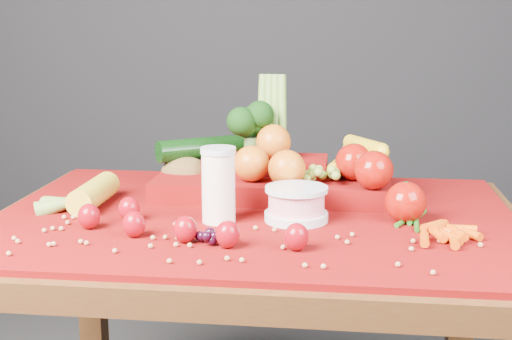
# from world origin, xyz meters

# --- Properties ---
(table) EXTENTS (1.10, 0.80, 0.75)m
(table) POSITION_xyz_m (0.00, 0.00, 0.66)
(table) COLOR #381B0C
(table) RESTS_ON ground
(red_cloth) EXTENTS (1.05, 0.75, 0.01)m
(red_cloth) POSITION_xyz_m (0.00, 0.00, 0.76)
(red_cloth) COLOR #690A03
(red_cloth) RESTS_ON table
(milk_glass) EXTENTS (0.07, 0.07, 0.15)m
(milk_glass) POSITION_xyz_m (-0.06, -0.06, 0.84)
(milk_glass) COLOR white
(milk_glass) RESTS_ON red_cloth
(yogurt_bowl) EXTENTS (0.13, 0.13, 0.07)m
(yogurt_bowl) POSITION_xyz_m (0.09, -0.04, 0.80)
(yogurt_bowl) COLOR silver
(yogurt_bowl) RESTS_ON red_cloth
(strawberry_scatter) EXTENTS (0.44, 0.18, 0.05)m
(strawberry_scatter) POSITION_xyz_m (-0.13, -0.17, 0.79)
(strawberry_scatter) COLOR maroon
(strawberry_scatter) RESTS_ON red_cloth
(dark_grape_cluster) EXTENTS (0.06, 0.05, 0.03)m
(dark_grape_cluster) POSITION_xyz_m (-0.06, -0.20, 0.78)
(dark_grape_cluster) COLOR black
(dark_grape_cluster) RESTS_ON red_cloth
(soybean_scatter) EXTENTS (0.84, 0.24, 0.01)m
(soybean_scatter) POSITION_xyz_m (0.00, -0.20, 0.77)
(soybean_scatter) COLOR tan
(soybean_scatter) RESTS_ON red_cloth
(corn_ear) EXTENTS (0.18, 0.23, 0.06)m
(corn_ear) POSITION_xyz_m (-0.37, -0.01, 0.78)
(corn_ear) COLOR yellow
(corn_ear) RESTS_ON red_cloth
(potato) EXTENTS (0.12, 0.08, 0.08)m
(potato) POSITION_xyz_m (-0.19, 0.18, 0.80)
(potato) COLOR brown
(potato) RESTS_ON red_cloth
(baby_carrot_pile) EXTENTS (0.18, 0.17, 0.03)m
(baby_carrot_pile) POSITION_xyz_m (0.36, -0.12, 0.78)
(baby_carrot_pile) COLOR #D44A07
(baby_carrot_pile) RESTS_ON red_cloth
(green_bean_pile) EXTENTS (0.14, 0.12, 0.01)m
(green_bean_pile) POSITION_xyz_m (0.31, -0.01, 0.77)
(green_bean_pile) COLOR #205D15
(green_bean_pile) RESTS_ON red_cloth
(produce_mound) EXTENTS (0.60, 0.39, 0.27)m
(produce_mound) POSITION_xyz_m (0.05, 0.15, 0.82)
(produce_mound) COLOR #690A03
(produce_mound) RESTS_ON red_cloth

